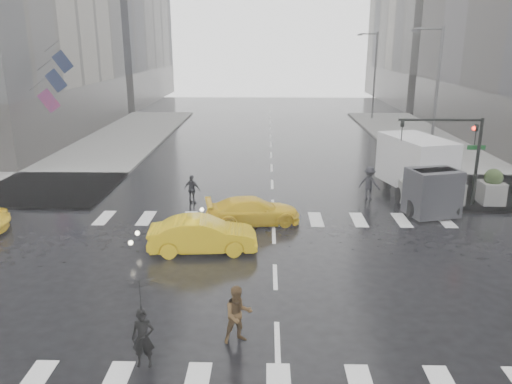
{
  "coord_description": "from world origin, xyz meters",
  "views": [
    {
      "loc": [
        -0.33,
        -16.07,
        7.97
      ],
      "look_at": [
        -0.72,
        2.0,
        2.53
      ],
      "focal_mm": 35.0,
      "sensor_mm": 36.0,
      "label": 1
    }
  ],
  "objects_px": {
    "taxi_mid": "(203,235)",
    "box_truck": "(420,170)",
    "traffic_signal_pole": "(459,144)",
    "pedestrian_brown": "(238,315)"
  },
  "relations": [
    {
      "from": "taxi_mid",
      "to": "box_truck",
      "type": "relative_size",
      "value": 0.69
    },
    {
      "from": "traffic_signal_pole",
      "to": "taxi_mid",
      "type": "relative_size",
      "value": 1.06
    },
    {
      "from": "pedestrian_brown",
      "to": "taxi_mid",
      "type": "distance_m",
      "value": 6.42
    },
    {
      "from": "pedestrian_brown",
      "to": "taxi_mid",
      "type": "xyz_separation_m",
      "value": [
        -1.74,
        6.17,
        -0.14
      ]
    },
    {
      "from": "traffic_signal_pole",
      "to": "pedestrian_brown",
      "type": "distance_m",
      "value": 15.87
    },
    {
      "from": "traffic_signal_pole",
      "to": "taxi_mid",
      "type": "bearing_deg",
      "value": -153.73
    },
    {
      "from": "traffic_signal_pole",
      "to": "taxi_mid",
      "type": "height_order",
      "value": "traffic_signal_pole"
    },
    {
      "from": "taxi_mid",
      "to": "traffic_signal_pole",
      "type": "bearing_deg",
      "value": -68.73
    },
    {
      "from": "traffic_signal_pole",
      "to": "box_truck",
      "type": "height_order",
      "value": "traffic_signal_pole"
    },
    {
      "from": "box_truck",
      "to": "taxi_mid",
      "type": "bearing_deg",
      "value": -162.8
    }
  ]
}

